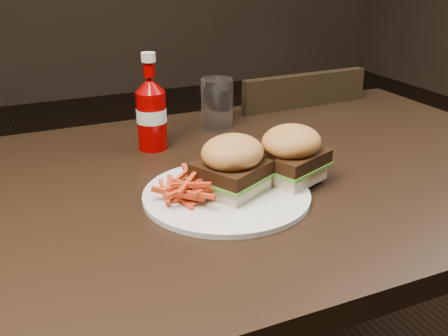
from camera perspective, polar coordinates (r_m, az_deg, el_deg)
name	(u,v)px	position (r m, az deg, el deg)	size (l,w,h in m)	color
dining_table	(264,178)	(1.01, 4.39, -1.05)	(1.20, 0.80, 0.04)	black
chair_far	(267,190)	(1.66, 4.75, -2.46)	(0.38, 0.38, 0.04)	black
plate	(226,195)	(0.88, 0.27, -2.94)	(0.28, 0.28, 0.01)	white
sandwich_half_a	(232,185)	(0.88, 0.91, -1.81)	(0.10, 0.09, 0.03)	beige
sandwich_half_b	(290,172)	(0.93, 7.17, -0.47)	(0.10, 0.09, 0.03)	#F6EDB3
fries_pile	(189,184)	(0.85, -3.87, -1.80)	(0.10, 0.10, 0.04)	#C34622
ketchup_bottle	(152,121)	(1.08, -7.86, 5.12)	(0.06, 0.06, 0.12)	#900000
tumbler	(217,104)	(1.21, -0.76, 7.00)	(0.07, 0.07, 0.12)	white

